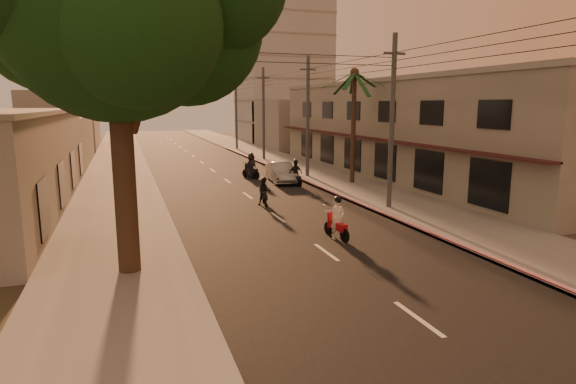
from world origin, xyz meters
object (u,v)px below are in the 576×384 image
Objects in this scene: broadleaf_tree at (127,4)px; scooter_mid_a at (264,192)px; scooter_mid_b at (295,174)px; parked_car at (281,173)px; scooter_far_a at (251,167)px; palm_tree at (354,79)px; scooter_red at (337,220)px.

broadleaf_tree is 13.63m from scooter_mid_a.
parked_car is (-0.48, 1.69, -0.11)m from scooter_mid_b.
broadleaf_tree is 21.84m from scooter_far_a.
parked_car is at bearing 75.20° from scooter_mid_a.
scooter_far_a reaches higher than scooter_mid_b.
palm_tree is 9.89m from scooter_far_a.
scooter_far_a is 2.94m from parked_car.
scooter_mid_b is 4.65m from scooter_far_a.
palm_tree is at bearing 42.34° from scooter_mid_a.
scooter_red is (-6.83, -12.41, -6.35)m from palm_tree.
scooter_mid_b is at bearing 172.30° from palm_tree.
scooter_mid_b reaches higher than scooter_mid_a.
scooter_mid_a is at bearing 52.56° from broadleaf_tree.
palm_tree is at bearing -16.09° from scooter_mid_b.
parked_car is (2.34, 14.65, -0.09)m from scooter_red.
parked_car is at bearing 73.81° from scooter_red.
scooter_red is 0.94× the size of scooter_far_a.
scooter_red is at bearing -115.84° from scooter_far_a.
palm_tree is 8.17m from parked_car.
scooter_red is 1.00× the size of scooter_mid_b.
scooter_red is 0.42× the size of parked_car.
broadleaf_tree is at bearing -176.62° from scooter_red.
scooter_mid_a is 7.91m from parked_car.
broadleaf_tree is 19.45m from scooter_mid_b.
scooter_mid_a is 9.85m from scooter_far_a.
broadleaf_tree reaches higher than scooter_red.
broadleaf_tree reaches higher than parked_car.
scooter_mid_b is at bearing 53.63° from broadleaf_tree.
scooter_mid_b is (10.60, 14.40, -7.66)m from broadleaf_tree.
scooter_far_a is (0.81, 17.15, 0.10)m from scooter_red.
palm_tree reaches higher than scooter_red.
scooter_far_a reaches higher than scooter_red.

